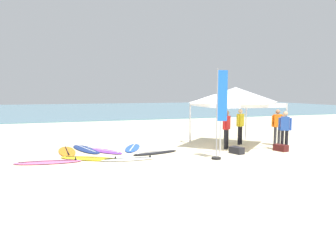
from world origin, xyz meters
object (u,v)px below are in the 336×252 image
(surfboard_orange, at_px, (67,151))
(person_black, at_px, (225,124))
(surfboard_black, at_px, (155,153))
(surfboard_yellow, at_px, (91,158))
(surfboard_white, at_px, (128,159))
(person_blue, at_px, (285,128))
(person_orange, at_px, (277,125))
(surfboard_navy, at_px, (86,149))
(gear_bag_by_pole, at_px, (237,150))
(canopy_tent, at_px, (236,95))
(surfboard_purple, at_px, (103,151))
(banner_flag, at_px, (220,118))
(surfboard_pink, at_px, (48,162))
(person_red, at_px, (227,127))
(gear_bag_near_tent, at_px, (281,148))
(surfboard_blue, at_px, (133,148))
(person_yellow, at_px, (240,124))

(surfboard_orange, xyz_separation_m, person_black, (7.39, -0.23, 0.95))
(surfboard_black, height_order, surfboard_yellow, same)
(surfboard_yellow, height_order, surfboard_white, same)
(surfboard_black, xyz_separation_m, person_blue, (5.51, -1.14, 0.95))
(person_orange, bearing_deg, person_blue, -114.05)
(surfboard_navy, xyz_separation_m, gear_bag_by_pole, (5.84, -2.90, 0.10))
(canopy_tent, bearing_deg, surfboard_purple, 174.06)
(surfboard_white, relative_size, banner_flag, 0.62)
(surfboard_pink, bearing_deg, surfboard_navy, 56.38)
(banner_flag, bearing_deg, surfboard_navy, 142.13)
(surfboard_white, distance_m, banner_flag, 3.77)
(surfboard_yellow, distance_m, surfboard_pink, 1.51)
(person_red, relative_size, banner_flag, 0.50)
(surfboard_white, distance_m, gear_bag_near_tent, 6.62)
(surfboard_pink, bearing_deg, person_black, 12.03)
(surfboard_black, height_order, person_orange, person_orange)
(surfboard_purple, relative_size, surfboard_white, 1.07)
(surfboard_yellow, distance_m, surfboard_blue, 2.69)
(person_yellow, bearing_deg, surfboard_yellow, -170.28)
(surfboard_white, bearing_deg, person_red, 11.22)
(gear_bag_by_pole, bearing_deg, gear_bag_near_tent, -2.26)
(surfboard_orange, xyz_separation_m, surfboard_yellow, (0.81, -1.80, 0.00))
(surfboard_black, distance_m, surfboard_blue, 1.58)
(surfboard_yellow, relative_size, person_blue, 1.43)
(surfboard_yellow, height_order, surfboard_purple, same)
(surfboard_yellow, xyz_separation_m, surfboard_blue, (2.02, 1.77, 0.00))
(surfboard_navy, height_order, person_red, person_red)
(surfboard_black, relative_size, surfboard_navy, 0.78)
(surfboard_pink, relative_size, surfboard_blue, 1.05)
(surfboard_purple, height_order, person_blue, person_blue)
(person_yellow, xyz_separation_m, gear_bag_by_pole, (-1.37, -2.03, -0.85))
(surfboard_yellow, relative_size, gear_bag_near_tent, 4.08)
(surfboard_navy, bearing_deg, surfboard_white, -63.36)
(surfboard_yellow, bearing_deg, surfboard_navy, 90.17)
(surfboard_pink, xyz_separation_m, person_black, (8.09, 1.72, 0.95))
(person_orange, relative_size, banner_flag, 0.50)
(person_red, bearing_deg, surfboard_purple, 168.27)
(canopy_tent, xyz_separation_m, person_blue, (1.49, -1.65, -1.40))
(person_red, bearing_deg, surfboard_white, -168.78)
(person_blue, distance_m, gear_bag_near_tent, 0.88)
(gear_bag_by_pole, bearing_deg, surfboard_yellow, 172.24)
(person_orange, bearing_deg, gear_bag_near_tent, -120.83)
(surfboard_yellow, xyz_separation_m, surfboard_navy, (-0.01, 2.11, -0.00))
(surfboard_purple, height_order, surfboard_navy, same)
(gear_bag_near_tent, bearing_deg, surfboard_pink, 175.60)
(surfboard_yellow, xyz_separation_m, gear_bag_by_pole, (5.83, -0.79, 0.10))
(canopy_tent, xyz_separation_m, banner_flag, (-2.03, -2.34, -0.82))
(surfboard_yellow, distance_m, person_blue, 8.26)
(surfboard_purple, bearing_deg, surfboard_yellow, -113.96)
(surfboard_black, bearing_deg, person_black, 17.62)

